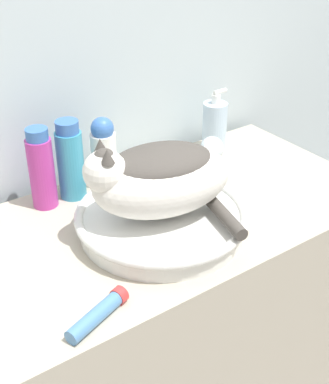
{
  "coord_description": "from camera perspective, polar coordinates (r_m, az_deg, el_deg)",
  "views": [
    {
      "loc": [
        -0.51,
        -0.58,
        1.54
      ],
      "look_at": [
        0.05,
        0.2,
        0.96
      ],
      "focal_mm": 50.0,
      "sensor_mm": 36.0,
      "label": 1
    }
  ],
  "objects": [
    {
      "name": "cream_tube",
      "position": [
        0.97,
        -7.05,
        -12.76
      ],
      "size": [
        0.14,
        0.08,
        0.03
      ],
      "rotation": [
        0.0,
        0.0,
        0.35
      ],
      "color": "#4C7FB2",
      "rests_on": "vanity_counter"
    },
    {
      "name": "faucet",
      "position": [
        1.32,
        4.91,
        3.69
      ],
      "size": [
        0.12,
        0.08,
        0.13
      ],
      "rotation": [
        0.0,
        0.0,
        -2.72
      ],
      "color": "silver",
      "rests_on": "vanity_counter"
    },
    {
      "name": "lotion_bottle_white",
      "position": [
        1.32,
        -6.5,
        4.21
      ],
      "size": [
        0.06,
        0.06,
        0.18
      ],
      "color": "white",
      "rests_on": "vanity_counter"
    },
    {
      "name": "vanity_counter",
      "position": [
        1.48,
        -2.97,
        -17.52
      ],
      "size": [
        1.22,
        0.53,
        0.86
      ],
      "color": "#B2A893",
      "rests_on": "ground_plane"
    },
    {
      "name": "cat",
      "position": [
        1.11,
        -0.69,
        1.69
      ],
      "size": [
        0.34,
        0.31,
        0.18
      ],
      "rotation": [
        0.0,
        0.0,
        2.9
      ],
      "color": "silver",
      "rests_on": "sink_basin"
    },
    {
      "name": "mouthwash_bottle",
      "position": [
        1.28,
        -10.01,
        3.28
      ],
      "size": [
        0.06,
        0.06,
        0.2
      ],
      "color": "teal",
      "rests_on": "vanity_counter"
    },
    {
      "name": "sink_basin",
      "position": [
        1.17,
        -0.3,
        -2.91
      ],
      "size": [
        0.38,
        0.38,
        0.05
      ],
      "color": "silver",
      "rests_on": "vanity_counter"
    },
    {
      "name": "soap_pump_bottle",
      "position": [
        1.51,
        5.36,
        7.05
      ],
      "size": [
        0.07,
        0.07,
        0.18
      ],
      "color": "silver",
      "rests_on": "vanity_counter"
    },
    {
      "name": "wall_back",
      "position": [
        1.31,
        -11.69,
        15.29
      ],
      "size": [
        8.0,
        0.05,
        2.4
      ],
      "color": "silver",
      "rests_on": "ground_plane"
    },
    {
      "name": "shampoo_bottle_tall",
      "position": [
        1.26,
        -12.99,
        2.36
      ],
      "size": [
        0.06,
        0.06,
        0.2
      ],
      "color": "#B2338C",
      "rests_on": "vanity_counter"
    }
  ]
}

